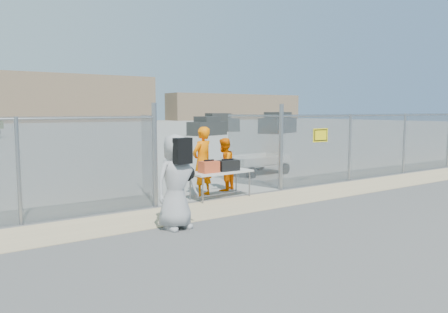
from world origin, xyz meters
TOP-DOWN VIEW (x-y plane):
  - ground at (0.00, 0.00)m, footprint 160.00×160.00m
  - tarmac_inside at (0.00, 42.00)m, footprint 160.00×80.00m
  - dirt_strip at (0.00, 1.00)m, footprint 44.00×1.60m
  - distant_hills at (5.00, 78.00)m, footprint 140.00×6.00m
  - chain_link_fence at (0.00, 2.00)m, footprint 40.00×0.20m
  - folding_table at (-0.16, 1.94)m, footprint 1.76×0.81m
  - orange_bag at (-0.56, 1.86)m, footprint 0.48×0.33m
  - black_duffel at (0.03, 1.88)m, footprint 0.58×0.34m
  - security_worker_left at (-0.38, 2.49)m, footprint 0.80×0.65m
  - security_worker_right at (0.55, 2.81)m, footprint 0.93×0.87m
  - visitor at (-2.50, -0.02)m, footprint 0.99×0.71m
  - utility_trailer at (3.33, 4.85)m, footprint 3.13×1.80m
  - parked_vehicle_near at (14.74, 26.52)m, footprint 4.07×2.68m
  - parked_vehicle_mid at (19.15, 31.42)m, footprint 4.46×2.42m
  - parked_vehicle_far at (22.69, 25.85)m, footprint 4.98×3.61m

SIDE VIEW (x-z plane):
  - ground at x=0.00m, z-range 0.00..0.00m
  - tarmac_inside at x=0.00m, z-range 0.00..0.01m
  - dirt_strip at x=0.00m, z-range 0.00..0.01m
  - utility_trailer at x=3.33m, z-range 0.00..0.73m
  - folding_table at x=-0.16m, z-range 0.00..0.73m
  - security_worker_right at x=0.55m, z-range 0.00..1.53m
  - parked_vehicle_near at x=14.74m, z-range 0.00..1.69m
  - black_duffel at x=0.03m, z-range 0.73..1.01m
  - orange_bag at x=-0.56m, z-range 0.73..1.03m
  - visitor at x=-2.50m, z-range 0.00..1.87m
  - security_worker_left at x=-0.38m, z-range 0.00..1.88m
  - parked_vehicle_mid at x=19.15m, z-range 0.00..1.93m
  - parked_vehicle_far at x=22.69m, z-range 0.00..2.06m
  - chain_link_fence at x=0.00m, z-range 0.00..2.20m
  - distant_hills at x=5.00m, z-range 0.00..9.00m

